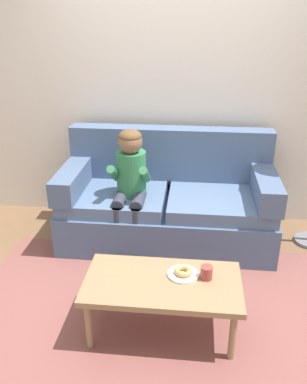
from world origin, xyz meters
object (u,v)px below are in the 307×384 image
object	(u,v)px
donut	(183,271)
coffee_table	(162,286)
person_child	(130,180)
couch	(167,203)
mug	(206,273)

from	to	relation	value
donut	coffee_table	bearing A→B (deg)	-149.35
coffee_table	person_child	distance (m)	1.16
person_child	donut	distance (m)	1.12
couch	coffee_table	bearing A→B (deg)	-87.26
coffee_table	couch	bearing A→B (deg)	92.74
person_child	mug	bearing A→B (deg)	-56.51
mug	couch	bearing A→B (deg)	105.86
person_child	donut	world-z (taller)	person_child
coffee_table	donut	bearing A→B (deg)	30.65
mug	coffee_table	bearing A→B (deg)	-168.15
couch	coffee_table	xyz separation A→B (m)	(0.06, -1.27, 0.01)
couch	donut	bearing A→B (deg)	-80.85
coffee_table	mug	distance (m)	0.30
couch	mug	world-z (taller)	couch
couch	mug	bearing A→B (deg)	-74.14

